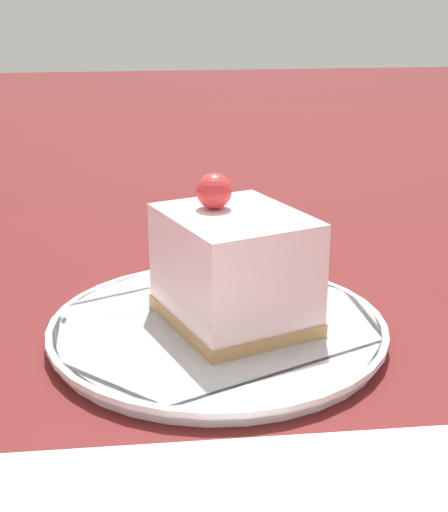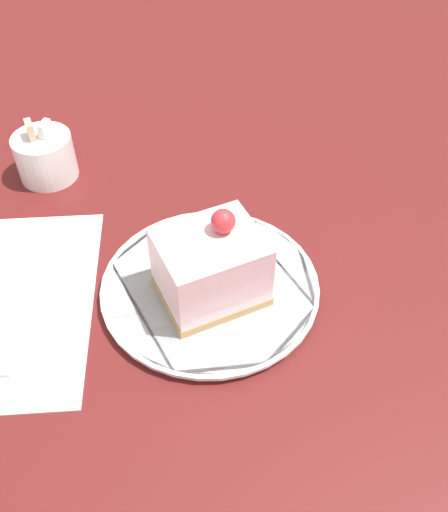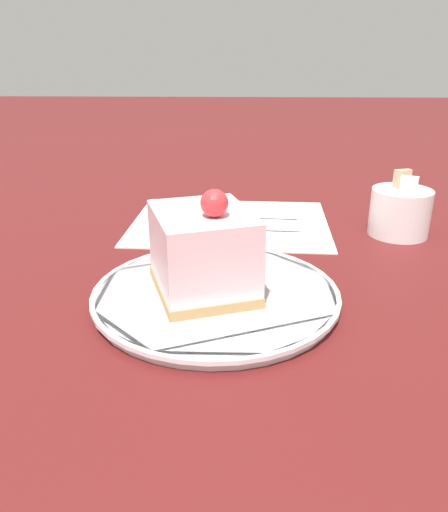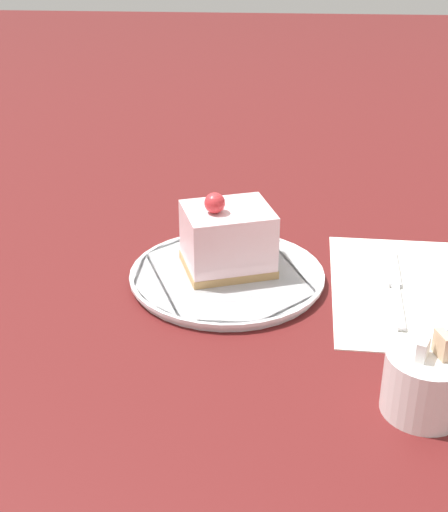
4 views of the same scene
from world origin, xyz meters
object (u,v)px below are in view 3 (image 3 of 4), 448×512
at_px(plate, 220,294).
at_px(cake_slice, 203,251).
at_px(sugar_bowl, 400,212).
at_px(knife, 215,226).
at_px(fork, 243,214).

height_order(plate, cake_slice, cake_slice).
relative_size(cake_slice, sugar_bowl, 1.51).
bearing_deg(plate, knife, -175.98).
height_order(cake_slice, sugar_bowl, cake_slice).
bearing_deg(cake_slice, fork, 152.82).
bearing_deg(knife, fork, 149.82).
bearing_deg(knife, cake_slice, 3.73).
xyz_separation_m(plate, sugar_bowl, (-0.18, 0.21, 0.02)).
relative_size(plate, sugar_bowl, 2.83).
distance_m(cake_slice, knife, 0.20).
height_order(cake_slice, fork, cake_slice).
height_order(plate, sugar_bowl, sugar_bowl).
bearing_deg(sugar_bowl, knife, -92.05).
bearing_deg(plate, cake_slice, -83.10).
distance_m(plate, sugar_bowl, 0.28).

